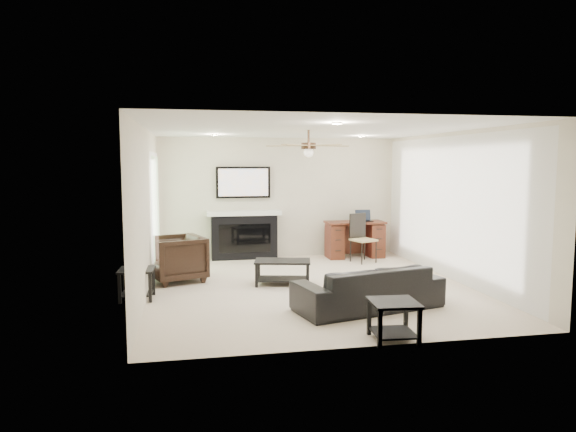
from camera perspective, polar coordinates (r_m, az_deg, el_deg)
The scene contains 10 objects.
room_shell at distance 8.22m, azimuth 3.59°, elevation 3.83°, with size 5.50×5.54×2.52m.
sofa at distance 7.14m, azimuth 8.92°, elevation -7.85°, with size 2.02×0.79×0.59m, color black.
armchair at distance 8.82m, azimuth -12.23°, elevation -4.64°, with size 0.83×0.85×0.77m, color black.
coffee_table at distance 8.44m, azimuth -0.60°, elevation -6.28°, with size 0.90×0.50×0.40m, color black.
end_table_near at distance 5.98m, azimuth 11.64°, elevation -11.34°, with size 0.52×0.52×0.45m, color black.
end_table_left at distance 7.86m, azimuth -16.43°, elevation -7.26°, with size 0.50×0.50×0.45m, color black.
fireplace_unit at distance 10.57m, azimuth -4.90°, elevation 0.33°, with size 1.52×0.34×1.91m, color black.
desk at distance 10.87m, azimuth 7.42°, elevation -2.59°, with size 1.22×0.56×0.76m, color #3A210E.
desk_chair at distance 10.34m, azimuth 8.38°, elevation -2.46°, with size 0.42×0.44×0.97m, color black.
laptop at distance 10.85m, azimuth 8.50°, elevation 0.01°, with size 0.33×0.24×0.23m, color black.
Camera 1 is at (-1.85, -7.88, 1.99)m, focal length 32.00 mm.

